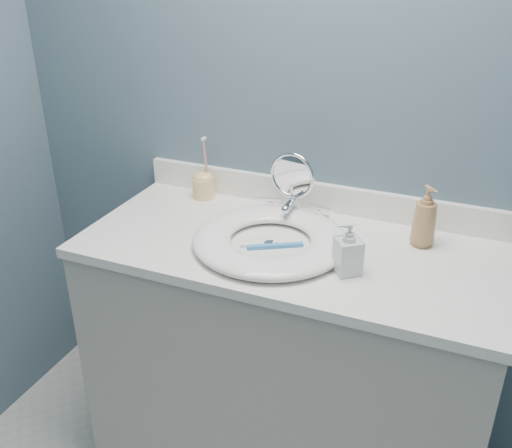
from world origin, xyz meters
The scene contains 12 objects.
back_wall centered at (0.00, 1.25, 1.20)m, with size 2.20×0.02×2.40m, color #4A6370.
vanity_cabinet centered at (0.00, 0.97, 0.42)m, with size 1.20×0.55×0.85m, color #AFABA0.
countertop centered at (0.00, 0.97, 0.86)m, with size 1.22×0.57×0.03m, color white.
backsplash centered at (0.00, 1.24, 0.93)m, with size 1.22×0.02×0.09m, color white.
basin centered at (-0.05, 0.94, 0.90)m, with size 0.45×0.45×0.04m, color white, non-canonical shape.
drain centered at (-0.05, 0.94, 0.88)m, with size 0.04×0.04×0.01m, color silver.
faucet centered at (-0.05, 1.14, 0.91)m, with size 0.25×0.13×0.07m.
makeup_mirror centered at (-0.05, 1.14, 1.00)m, with size 0.15×0.08×0.22m.
soap_bottle_amber centered at (0.35, 1.12, 0.97)m, with size 0.07×0.07×0.18m, color #A37649.
soap_bottle_clear centered at (0.19, 0.88, 0.95)m, with size 0.06×0.07×0.14m, color silver.
toothbrush_holder centered at (-0.39, 1.18, 0.93)m, with size 0.08×0.08×0.22m.
toothbrush_lying centered at (-0.01, 0.87, 0.92)m, with size 0.16×0.10×0.02m.
Camera 1 is at (0.47, -0.41, 1.67)m, focal length 40.00 mm.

